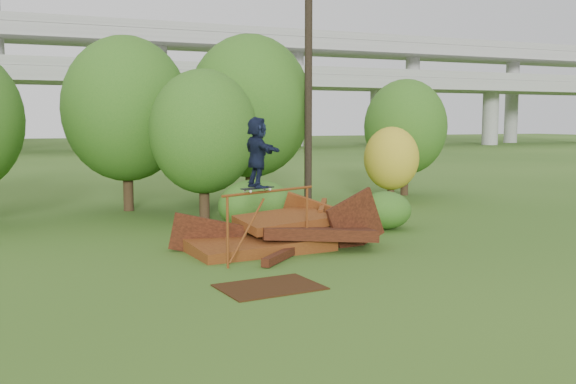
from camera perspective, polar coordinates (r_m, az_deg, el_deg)
name	(u,v)px	position (r m, az deg, el deg)	size (l,w,h in m)	color
ground	(356,271)	(14.47, 6.02, -6.98)	(240.00, 240.00, 0.00)	#2D5116
scrap_pile	(281,235)	(16.80, -0.63, -3.86)	(5.74, 3.72, 1.87)	#51200E
grind_rail	(270,208)	(15.36, -1.64, -1.46)	(2.74, 1.22, 1.69)	brown
skateboard	(258,188)	(15.02, -2.73, 0.35)	(0.89, 0.56, 0.09)	black
skater	(257,152)	(14.96, -2.74, 3.56)	(1.53, 0.49, 1.65)	black
flat_plate	(270,287)	(13.00, -1.65, -8.42)	(1.97, 1.41, 0.03)	#311A0A
tree_1	(126,109)	(24.39, -14.20, 7.16)	(4.62, 4.62, 6.42)	black
tree_2	(203,132)	(21.41, -7.53, 5.33)	(3.57, 3.57, 5.03)	black
tree_3	(250,107)	(25.01, -3.42, 7.59)	(4.78, 4.78, 6.64)	black
tree_4	(391,159)	(26.51, 9.18, 2.95)	(2.24, 2.24, 3.10)	black
tree_5	(406,127)	(29.19, 10.40, 5.70)	(3.69, 3.69, 5.18)	black
shrub_left	(256,206)	(19.30, -2.88, -1.22)	(2.29, 2.11, 1.58)	#1A4E14
shrub_right	(385,210)	(20.01, 8.63, -1.61)	(1.65, 1.51, 1.17)	#1A4E14
utility_pole	(308,85)	(23.71, 1.82, 9.46)	(1.40, 0.28, 9.10)	black
freeway_overpass	(83,57)	(75.89, -17.73, 11.32)	(160.00, 15.00, 13.70)	gray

